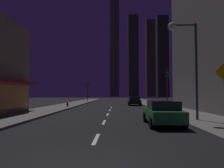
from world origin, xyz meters
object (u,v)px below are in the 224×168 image
object	(u,v)px
traffic_light_near_right	(167,80)
fire_hydrant_far_left	(67,104)
car_parked_far	(134,101)
traffic_light_far_left	(87,88)
street_lamp_right	(184,47)
car_parked_near	(163,113)

from	to	relation	value
traffic_light_near_right	fire_hydrant_far_left	bearing A→B (deg)	141.72
car_parked_far	traffic_light_far_left	distance (m)	14.11
traffic_light_near_right	traffic_light_far_left	size ratio (longest dim) A/B	1.00
fire_hydrant_far_left	street_lamp_right	distance (m)	18.90
car_parked_near	car_parked_far	distance (m)	21.73
car_parked_near	street_lamp_right	xyz separation A→B (m)	(1.78, 1.49, 4.33)
car_parked_near	traffic_light_near_right	distance (m)	7.60
car_parked_far	car_parked_near	bearing A→B (deg)	-90.00
car_parked_far	fire_hydrant_far_left	size ratio (longest dim) A/B	6.48
car_parked_near	traffic_light_far_left	xyz separation A→B (m)	(-9.10, 32.23, 2.45)
car_parked_near	traffic_light_far_left	distance (m)	33.58
car_parked_far	street_lamp_right	world-z (taller)	street_lamp_right
traffic_light_far_left	street_lamp_right	size ratio (longest dim) A/B	0.64
car_parked_far	fire_hydrant_far_left	bearing A→B (deg)	-148.61
fire_hydrant_far_left	car_parked_near	bearing A→B (deg)	-59.20
traffic_light_near_right	traffic_light_far_left	distance (m)	27.58
traffic_light_far_left	street_lamp_right	bearing A→B (deg)	-70.51
car_parked_far	traffic_light_near_right	size ratio (longest dim) A/B	1.01
traffic_light_near_right	street_lamp_right	size ratio (longest dim) A/B	0.64
car_parked_far	street_lamp_right	distance (m)	20.77
car_parked_near	car_parked_far	world-z (taller)	same
traffic_light_near_right	street_lamp_right	world-z (taller)	street_lamp_right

